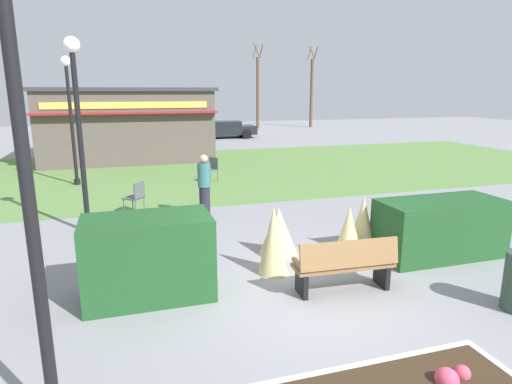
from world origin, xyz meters
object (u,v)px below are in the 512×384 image
parked_car_west_slot (76,133)px  lamppost_far (70,106)px  person_strolling (204,186)px  tree_right_bg (258,91)px  cafe_chair_east (212,167)px  tree_left_bg (312,92)px  food_kiosk (128,124)px  cafe_chair_west (136,195)px  lamppost_mid (78,114)px  park_bench (345,265)px  parked_car_east_slot (225,129)px  lamppost_near (23,152)px  parked_car_center_slot (160,130)px

parked_car_west_slot → lamppost_far: bearing=-85.1°
person_strolling → tree_right_bg: bearing=-90.6°
cafe_chair_east → parked_car_west_slot: size_ratio=0.21×
cafe_chair_east → tree_left_bg: bearing=57.8°
food_kiosk → cafe_chair_west: food_kiosk is taller
parked_car_west_slot → person_strolling: bearing=-76.0°
food_kiosk → lamppost_mid: bearing=-95.8°
park_bench → person_strolling: size_ratio=1.02×
tree_left_bg → tree_right_bg: tree_right_bg is taller
lamppost_far → parked_car_east_slot: 16.47m
tree_left_bg → tree_right_bg: size_ratio=0.99×
lamppost_mid → parked_car_west_slot: (-1.94, 19.69, -2.14)m
lamppost_mid → parked_car_east_slot: (7.92, 19.70, -2.14)m
lamppost_mid → tree_left_bg: tree_left_bg is taller
cafe_chair_west → person_strolling: bearing=-27.3°
parked_car_east_slot → cafe_chair_west: bearing=-110.1°
cafe_chair_west → person_strolling: size_ratio=0.53×
lamppost_mid → cafe_chair_west: (1.17, 1.28, -2.25)m
lamppost_far → parked_car_east_slot: lamppost_far is taller
lamppost_far → lamppost_near: bearing=-86.0°
lamppost_mid → parked_car_center_slot: lamppost_mid is taller
lamppost_far → park_bench: bearing=-64.1°
lamppost_mid → food_kiosk: lamppost_mid is taller
parked_car_center_slot → tree_right_bg: (9.22, 7.16, 2.58)m
lamppost_mid → lamppost_far: size_ratio=1.00×
lamppost_mid → parked_car_east_slot: size_ratio=1.05×
lamppost_far → parked_car_center_slot: bearing=73.5°
cafe_chair_west → park_bench: bearing=-61.8°
lamppost_mid → cafe_chair_west: bearing=47.7°
parked_car_west_slot → tree_left_bg: bearing=19.4°
tree_right_bg → park_bench: bearing=-104.7°
cafe_chair_east → lamppost_far: bearing=169.6°
lamppost_far → parked_car_east_slot: (8.67, 13.84, -2.14)m
lamppost_mid → person_strolling: (2.88, 0.40, -1.92)m
parked_car_center_slot → cafe_chair_west: bearing=-96.8°
cafe_chair_west → tree_right_bg: bearing=66.0°
cafe_chair_west → parked_car_west_slot: parked_car_west_slot is taller
tree_left_bg → cafe_chair_east: bearing=-122.2°
parked_car_west_slot → parked_car_center_slot: 5.29m
lamppost_near → lamppost_far: size_ratio=1.00×
cafe_chair_east → person_strolling: size_ratio=0.53×
cafe_chair_east → lamppost_near: bearing=-108.8°
cafe_chair_west → parked_car_center_slot: parked_car_center_slot is taller
person_strolling → parked_car_center_slot: size_ratio=0.40×
lamppost_far → lamppost_mid: bearing=-82.7°
park_bench → cafe_chair_east: (-0.32, 9.57, 0.05)m
food_kiosk → tree_right_bg: (11.39, 15.21, 1.50)m
lamppost_far → parked_car_west_slot: lamppost_far is taller
cafe_chair_west → cafe_chair_east: size_ratio=1.00×
lamppost_near → food_kiosk: 18.17m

